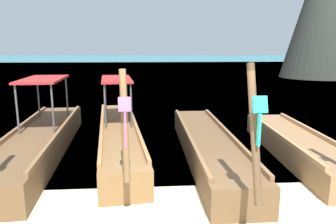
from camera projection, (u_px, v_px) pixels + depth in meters
name	position (u px, v px, depth m)	size (l,w,h in m)	color
sea_water	(148.00, 62.00, 65.18)	(120.00, 120.00, 0.00)	#147A89
longtail_boat_violet_ribbon	(40.00, 141.00, 8.43)	(1.72, 7.39, 2.90)	brown
longtail_boat_pink_ribbon	(119.00, 135.00, 9.00)	(1.83, 7.38, 2.49)	brown
longtail_boat_turquoise_ribbon	(208.00, 146.00, 8.19)	(1.15, 6.98, 2.62)	brown
longtail_boat_green_ribbon	(297.00, 146.00, 8.23)	(1.33, 5.72, 2.88)	olive
karst_rock	(324.00, 8.00, 29.38)	(7.31, 6.87, 13.58)	#2D302B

